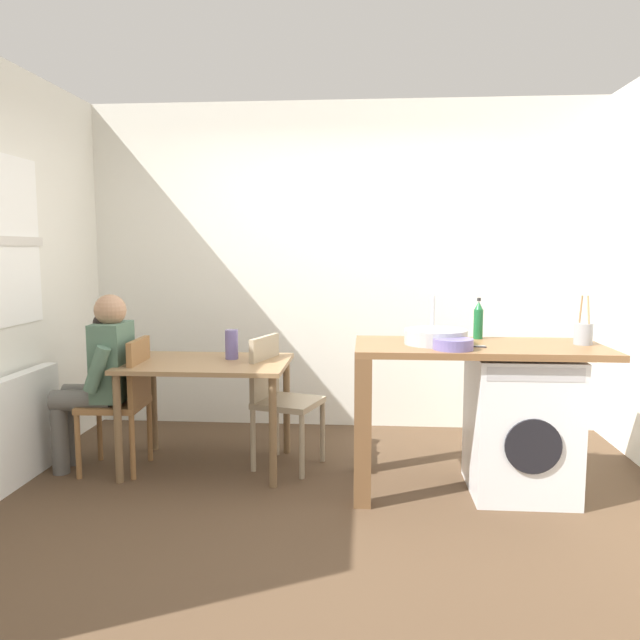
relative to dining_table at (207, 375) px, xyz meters
The scene contains 16 objects.
ground_plane 1.25m from the dining_table, 35.35° to the right, with size 5.46×5.46×0.00m, color #4C3826.
wall_back 1.59m from the dining_table, 52.24° to the left, with size 4.60×0.10×2.70m, color silver.
radiator 1.22m from the dining_table, 164.36° to the right, with size 0.10×0.80×0.70m, color white.
dining_table is the anchor object (origin of this frame).
chair_person_seat 0.57m from the dining_table, 169.93° to the right, with size 0.42×0.42×0.90m.
chair_opposite 0.50m from the dining_table, ahead, with size 0.50×0.50×0.90m.
seated_person 0.71m from the dining_table, behind, with size 0.51×0.52×1.20m.
kitchen_counter 1.58m from the dining_table, 10.38° to the right, with size 1.50×0.68×0.92m.
washing_machine 2.06m from the dining_table, ahead, with size 0.60×0.61×0.86m.
sink_basin 1.56m from the dining_table, 10.72° to the right, with size 0.38×0.38×0.09m, color #9EA0A5.
tap 1.56m from the dining_table, ahead, with size 0.02×0.02×0.28m, color #B2B2B7.
bottle_tall_green 1.84m from the dining_table, ahead, with size 0.06×0.06×0.27m.
mixing_bowl 1.68m from the dining_table, 17.04° to the right, with size 0.23×0.23×0.06m.
utensil_crock 2.43m from the dining_table, ahead, with size 0.11×0.11×0.30m.
vase 0.27m from the dining_table, 33.69° to the left, with size 0.09×0.09×0.20m, color slate.
scissors 1.78m from the dining_table, 12.64° to the right, with size 0.15×0.06×0.01m.
Camera 1 is at (0.20, -3.41, 1.49)m, focal length 34.36 mm.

